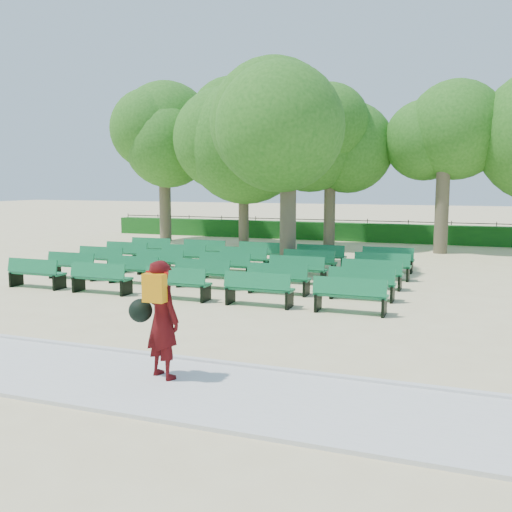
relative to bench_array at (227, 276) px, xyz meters
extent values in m
plane|color=beige|center=(1.14, -1.44, -0.09)|extent=(120.00, 120.00, 0.00)
cube|color=silver|center=(1.14, -8.84, -0.06)|extent=(30.00, 2.20, 0.06)
cube|color=silver|center=(1.14, -7.69, -0.04)|extent=(30.00, 0.12, 0.10)
cube|color=#155418|center=(1.14, 12.56, 0.36)|extent=(26.00, 0.70, 0.90)
cube|color=#136C3C|center=(0.00, 0.01, 0.33)|extent=(1.68, 0.53, 0.06)
cube|color=#136C3C|center=(0.00, -0.18, 0.56)|extent=(1.66, 0.19, 0.39)
cylinder|color=brown|center=(1.36, 1.90, 1.47)|extent=(0.53, 0.53, 3.12)
ellipsoid|color=#2B681B|center=(1.36, 1.90, 4.30)|extent=(4.63, 4.63, 4.16)
imported|color=#42090B|center=(2.64, -8.57, 0.86)|extent=(0.76, 0.64, 1.77)
cube|color=orange|center=(2.64, -8.77, 1.37)|extent=(0.33, 0.17, 0.41)
sphere|color=black|center=(2.31, -8.63, 0.98)|extent=(0.35, 0.35, 0.35)
camera|label=1|loc=(6.80, -15.82, 2.89)|focal=40.00mm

